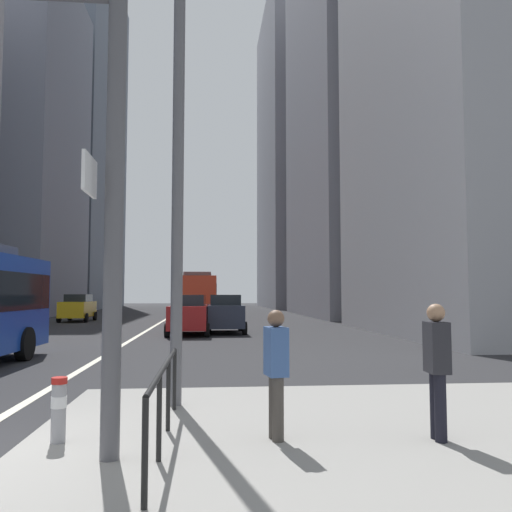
% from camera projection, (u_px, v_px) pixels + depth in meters
% --- Properties ---
extents(ground_plane, '(160.00, 160.00, 0.00)m').
position_uv_depth(ground_plane, '(142.00, 334.00, 25.92)').
color(ground_plane, '#28282B').
extents(median_island, '(9.00, 10.00, 0.15)m').
position_uv_depth(median_island, '(410.00, 476.00, 5.55)').
color(median_island, gray).
rests_on(median_island, ground).
extents(lane_centre_line, '(0.20, 80.00, 0.01)m').
position_uv_depth(lane_centre_line, '(161.00, 322.00, 35.85)').
color(lane_centre_line, beige).
rests_on(lane_centre_line, ground).
extents(office_tower_left_mid, '(12.20, 16.12, 32.20)m').
position_uv_depth(office_tower_left_mid, '(4.00, 144.00, 49.03)').
color(office_tower_left_mid, slate).
rests_on(office_tower_left_mid, ground).
extents(office_tower_left_far, '(11.64, 24.17, 47.29)m').
position_uv_depth(office_tower_left_far, '(70.00, 136.00, 71.72)').
color(office_tower_left_far, slate).
rests_on(office_tower_left_far, ground).
extents(office_tower_right_mid, '(10.33, 20.70, 36.08)m').
position_uv_depth(office_tower_right_mid, '(357.00, 122.00, 48.73)').
color(office_tower_right_mid, gray).
rests_on(office_tower_right_mid, ground).
extents(office_tower_right_far, '(11.43, 24.85, 44.68)m').
position_uv_depth(office_tower_right_far, '(303.00, 155.00, 76.85)').
color(office_tower_right_far, gray).
rests_on(office_tower_right_far, ground).
extents(city_bus_red_receding, '(2.81, 10.90, 3.40)m').
position_uv_depth(city_bus_red_receding, '(199.00, 296.00, 36.89)').
color(city_bus_red_receding, red).
rests_on(city_bus_red_receding, ground).
extents(city_bus_red_distant, '(2.74, 10.78, 3.40)m').
position_uv_depth(city_bus_red_distant, '(204.00, 295.00, 54.84)').
color(city_bus_red_distant, red).
rests_on(city_bus_red_distant, ground).
extents(car_oncoming_mid, '(2.11, 4.53, 1.94)m').
position_uv_depth(car_oncoming_mid, '(78.00, 308.00, 37.45)').
color(car_oncoming_mid, gold).
rests_on(car_oncoming_mid, ground).
extents(car_receding_near, '(2.10, 4.15, 1.94)m').
position_uv_depth(car_receding_near, '(225.00, 313.00, 26.58)').
color(car_receding_near, '#232838').
rests_on(car_receding_near, ground).
extents(car_receding_far, '(2.15, 4.57, 1.94)m').
position_uv_depth(car_receding_far, '(189.00, 314.00, 25.41)').
color(car_receding_far, maroon).
rests_on(car_receding_far, ground).
extents(street_lamp_post, '(5.50, 0.32, 8.00)m').
position_uv_depth(street_lamp_post, '(179.00, 105.00, 9.06)').
color(street_lamp_post, '#56565B').
rests_on(street_lamp_post, median_island).
extents(bollard_back, '(0.20, 0.20, 0.81)m').
position_uv_depth(bollard_back, '(59.00, 406.00, 6.55)').
color(bollard_back, '#99999E').
rests_on(bollard_back, median_island).
extents(pedestrian_railing, '(0.06, 3.93, 0.98)m').
position_uv_depth(pedestrian_railing, '(164.00, 386.00, 6.48)').
color(pedestrian_railing, black).
rests_on(pedestrian_railing, median_island).
extents(pedestrian_waiting, '(0.27, 0.40, 1.73)m').
position_uv_depth(pedestrian_waiting, '(437.00, 364.00, 6.68)').
color(pedestrian_waiting, black).
rests_on(pedestrian_waiting, median_island).
extents(pedestrian_walking, '(0.30, 0.41, 1.65)m').
position_uv_depth(pedestrian_walking, '(276.00, 367.00, 6.71)').
color(pedestrian_walking, '#423D38').
rests_on(pedestrian_walking, median_island).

